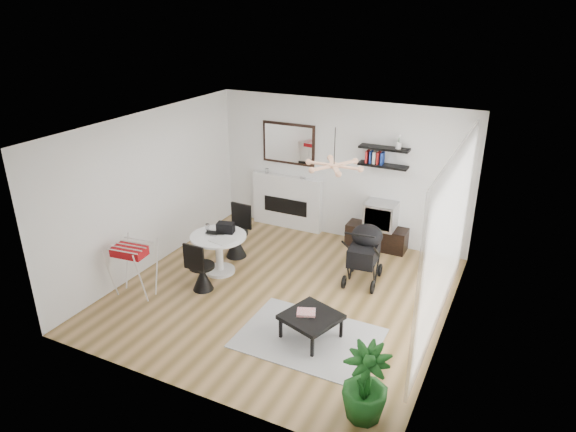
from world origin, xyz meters
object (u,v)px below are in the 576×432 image
at_px(dining_table, 219,248).
at_px(crt_tv, 381,215).
at_px(coffee_table, 311,318).
at_px(fireplace, 287,195).
at_px(potted_plant, 365,383).
at_px(tv_console, 377,237).
at_px(drying_rack, 134,269).
at_px(stroller, 364,255).

bearing_deg(dining_table, crt_tv, 44.23).
bearing_deg(coffee_table, fireplace, 121.15).
xyz_separation_m(crt_tv, potted_plant, (1.11, -4.24, -0.20)).
bearing_deg(dining_table, fireplace, 85.51).
bearing_deg(fireplace, coffee_table, -58.85).
xyz_separation_m(crt_tv, coffee_table, (-0.02, -3.16, -0.35)).
height_order(tv_console, drying_rack, drying_rack).
relative_size(crt_tv, dining_table, 0.60).
relative_size(tv_console, crt_tv, 2.01).
height_order(fireplace, dining_table, fireplace).
distance_m(drying_rack, potted_plant, 4.18).
bearing_deg(stroller, potted_plant, -77.07).
bearing_deg(coffee_table, crt_tv, 89.72).
xyz_separation_m(fireplace, crt_tv, (2.01, -0.14, -0.01)).
height_order(crt_tv, coffee_table, crt_tv).
xyz_separation_m(crt_tv, drying_rack, (-2.97, -3.34, -0.20)).
bearing_deg(drying_rack, dining_table, 50.72).
distance_m(crt_tv, potted_plant, 4.39).
bearing_deg(crt_tv, dining_table, -135.77).
relative_size(crt_tv, stroller, 0.54).
height_order(fireplace, coffee_table, fireplace).
height_order(fireplace, potted_plant, fireplace).
xyz_separation_m(fireplace, potted_plant, (3.12, -4.38, -0.22)).
relative_size(dining_table, potted_plant, 1.01).
height_order(tv_console, crt_tv, crt_tv).
bearing_deg(potted_plant, crt_tv, 104.65).
xyz_separation_m(coffee_table, potted_plant, (1.13, -1.08, 0.14)).
height_order(fireplace, drying_rack, fireplace).
bearing_deg(fireplace, crt_tv, -3.87).
xyz_separation_m(tv_console, drying_rack, (-2.91, -3.35, 0.26)).
height_order(tv_console, stroller, stroller).
bearing_deg(dining_table, stroller, 20.03).
height_order(crt_tv, drying_rack, crt_tv).
height_order(tv_console, coffee_table, tv_console).
bearing_deg(coffee_table, potted_plant, -43.94).
distance_m(drying_rack, stroller, 3.71).
bearing_deg(crt_tv, coffee_table, -90.28).
relative_size(crt_tv, potted_plant, 0.60).
bearing_deg(stroller, tv_console, 91.97).
bearing_deg(tv_console, drying_rack, -131.05).
relative_size(fireplace, stroller, 2.04).
relative_size(coffee_table, potted_plant, 0.93).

